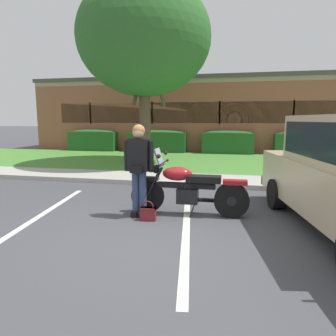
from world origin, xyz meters
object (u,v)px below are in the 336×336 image
at_px(handbag, 148,213).
at_px(shade_tree, 144,39).
at_px(hedge_right, 306,143).
at_px(brick_building, 223,116).
at_px(motorcycle, 193,189).
at_px(hedge_center_left, 158,141).
at_px(hedge_left, 93,140).
at_px(rider_person, 139,164).
at_px(hedge_center_right, 228,142).

distance_m(handbag, shade_tree, 8.43).
relative_size(shade_tree, hedge_right, 2.36).
bearing_deg(handbag, shade_tree, 106.58).
xyz_separation_m(handbag, brick_building, (0.70, 17.30, 1.92)).
relative_size(motorcycle, shade_tree, 0.32).
bearing_deg(motorcycle, brick_building, 90.12).
bearing_deg(hedge_center_left, shade_tree, -82.46).
bearing_deg(brick_building, hedge_left, -138.47).
height_order(motorcycle, hedge_left, motorcycle).
distance_m(handbag, hedge_center_left, 11.37).
bearing_deg(hedge_right, shade_tree, -147.88).
relative_size(rider_person, shade_tree, 0.24).
height_order(handbag, hedge_center_left, hedge_center_left).
bearing_deg(hedge_center_right, hedge_center_left, -180.00).
relative_size(rider_person, brick_building, 0.08).
bearing_deg(shade_tree, brick_building, 75.68).
xyz_separation_m(motorcycle, rider_person, (-0.96, -0.30, 0.50)).
bearing_deg(rider_person, hedge_center_right, 82.63).
bearing_deg(hedge_center_left, hedge_left, 180.00).
height_order(handbag, hedge_center_right, hedge_center_right).
bearing_deg(rider_person, handbag, -42.72).
height_order(hedge_center_right, hedge_right, same).
height_order(hedge_center_left, hedge_right, same).
bearing_deg(motorcycle, hedge_center_right, 87.60).
xyz_separation_m(motorcycle, shade_tree, (-2.73, 6.21, 4.33)).
bearing_deg(rider_person, motorcycle, 17.30).
bearing_deg(handbag, rider_person, 137.28).
distance_m(motorcycle, rider_person, 1.13).
bearing_deg(hedge_center_right, rider_person, -97.37).
distance_m(shade_tree, brick_building, 11.26).
bearing_deg(brick_building, hedge_center_right, -85.62).
bearing_deg(handbag, hedge_center_left, 103.10).
distance_m(hedge_center_left, hedge_center_right, 3.75).
xyz_separation_m(hedge_center_left, hedge_right, (7.51, 0.00, -0.00)).
bearing_deg(hedge_center_left, handbag, -76.90).
xyz_separation_m(motorcycle, hedge_center_left, (-3.31, 10.56, 0.16)).
relative_size(hedge_center_left, hedge_center_right, 1.20).
bearing_deg(hedge_center_left, hedge_right, 0.00).
height_order(rider_person, handbag, rider_person).
relative_size(hedge_right, brick_building, 0.14).
bearing_deg(hedge_center_left, brick_building, 62.25).
xyz_separation_m(rider_person, brick_building, (0.93, 17.09, 1.07)).
height_order(motorcycle, hedge_center_left, motorcycle).
bearing_deg(hedge_left, handbag, -60.24).
height_order(shade_tree, brick_building, shade_tree).
bearing_deg(hedge_center_right, hedge_left, -180.00).
relative_size(handbag, brick_building, 0.02).
bearing_deg(hedge_center_right, brick_building, 94.38).
bearing_deg(hedge_left, shade_tree, -45.15).
distance_m(rider_person, shade_tree, 7.76).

